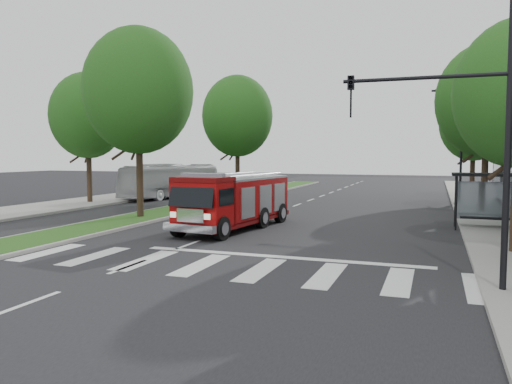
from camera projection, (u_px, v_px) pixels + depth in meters
ground at (188, 245)px, 19.14m from camera, size 140.00×140.00×0.00m
sidewalk_left at (64, 205)px, 33.41m from camera, size 5.00×80.00×0.15m
median at (228, 199)px, 38.05m from camera, size 3.00×50.00×0.15m
bus_shelter at (489, 186)px, 22.85m from camera, size 3.20×1.60×2.61m
tree_right_mid at (487, 100)px, 27.90m from camera, size 5.60×5.60×9.72m
tree_right_far at (474, 123)px, 37.33m from camera, size 5.00×5.00×8.73m
tree_median_near at (138, 91)px, 26.28m from camera, size 5.80×5.80×10.16m
tree_median_far at (237, 116)px, 39.44m from camera, size 5.60×5.60×9.72m
tree_left_mid at (88, 116)px, 34.66m from camera, size 5.20×5.20×9.16m
streetlight_right_near at (469, 106)px, 12.26m from camera, size 4.08×0.22×8.00m
streetlight_right_far at (459, 140)px, 34.07m from camera, size 2.11×0.20×8.00m
fire_engine at (235, 201)px, 23.15m from camera, size 3.18×7.97×2.69m
city_bus at (171, 181)px, 39.88m from camera, size 4.08×10.03×2.72m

